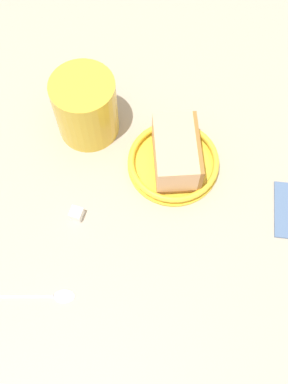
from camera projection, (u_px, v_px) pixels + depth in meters
ground_plane at (168, 198)px, 69.75cm from camera, size 123.64×123.64×2.83cm
small_plate at (173, 162)px, 69.67cm from camera, size 14.31×14.31×1.97cm
cake_slice at (176, 153)px, 66.99cm from camera, size 11.91×9.12×5.84cm
tea_mug at (85, 106)px, 68.62cm from camera, size 12.72×9.73×10.83cm
teaspoon at (51, 296)px, 61.64cm from camera, size 4.81×11.26×0.80cm
sugar_cube at (77, 214)px, 66.17cm from camera, size 2.45×2.45×1.76cm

